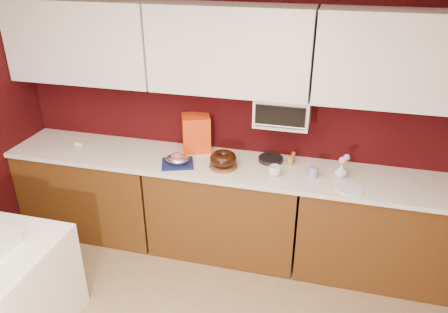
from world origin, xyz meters
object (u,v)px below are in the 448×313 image
Objects in this scene: blue_jar at (313,172)px; bundt_cake at (223,159)px; coffee_mug at (275,170)px; foil_ham_nest at (177,159)px; flower_vase at (341,170)px; toaster_oven at (283,110)px; pandoro_box at (196,133)px.

bundt_cake is at bearing -178.72° from blue_jar.
coffee_mug is 1.15× the size of blue_jar.
bundt_cake is at bearing 7.84° from foil_ham_nest.
flower_vase is (1.36, 0.13, 0.01)m from foil_ham_nest.
pandoro_box is at bearing 176.15° from toaster_oven.
toaster_oven is 0.68m from flower_vase.
pandoro_box is 2.67× the size of flower_vase.
foil_ham_nest reaches higher than blue_jar.
foil_ham_nest is 2.24× the size of blue_jar.
toaster_oven is 4.35× the size of coffee_mug.
toaster_oven reaches higher than pandoro_box.
toaster_oven is at bearing 88.94° from coffee_mug.
flower_vase is (0.97, 0.08, -0.02)m from bundt_cake.
bundt_cake is 2.53× the size of blue_jar.
toaster_oven is 3.61× the size of flower_vase.
bundt_cake is at bearing -175.30° from flower_vase.
toaster_oven is 0.98m from foil_ham_nest.
foil_ham_nest is 1.37m from flower_vase.
foil_ham_nest is 1.15m from blue_jar.
coffee_mug is 0.54m from flower_vase.
blue_jar is at bearing 10.24° from coffee_mug.
bundt_cake is 1.82× the size of flower_vase.
toaster_oven is 1.98× the size of bundt_cake.
pandoro_box is at bearing 171.18° from flower_vase.
pandoro_box is at bearing 166.22° from blue_jar.
pandoro_box is (-0.78, 0.05, -0.31)m from toaster_oven.
bundt_cake is at bearing -62.99° from pandoro_box.
bundt_cake reaches higher than foil_ham_nest.
flower_vase is (0.52, -0.15, -0.41)m from toaster_oven.
coffee_mug is (0.77, -0.32, -0.11)m from pandoro_box.
bundt_cake reaches higher than flower_vase.
coffee_mug is (0.44, -0.04, -0.03)m from bundt_cake.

